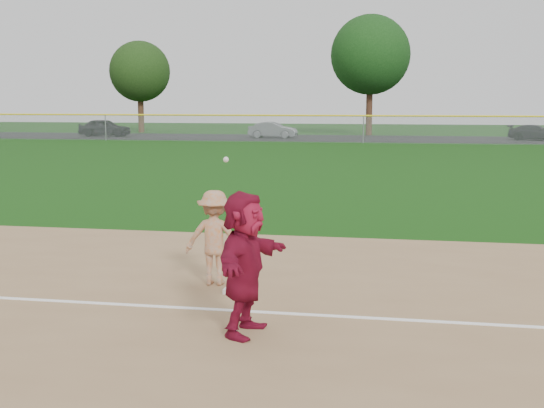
% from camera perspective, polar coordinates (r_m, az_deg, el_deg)
% --- Properties ---
extents(ground, '(160.00, 160.00, 0.00)m').
position_cam_1_polar(ground, '(11.07, -1.36, -7.84)').
color(ground, '#123F0C').
rests_on(ground, ground).
extents(foul_line, '(60.00, 0.10, 0.01)m').
position_cam_1_polar(foul_line, '(10.31, -2.25, -8.95)').
color(foul_line, white).
rests_on(foul_line, infield_dirt).
extents(parking_asphalt, '(120.00, 10.00, 0.01)m').
position_cam_1_polar(parking_asphalt, '(56.52, 7.89, 5.45)').
color(parking_asphalt, black).
rests_on(parking_asphalt, ground).
extents(first_base, '(0.37, 0.37, 0.08)m').
position_cam_1_polar(first_base, '(11.30, -3.04, -7.18)').
color(first_base, white).
rests_on(first_base, infield_dirt).
extents(base_runner, '(0.91, 1.88, 1.95)m').
position_cam_1_polar(base_runner, '(9.13, -2.30, -4.97)').
color(base_runner, maroon).
rests_on(base_runner, infield_dirt).
extents(car_left, '(4.48, 1.91, 1.51)m').
position_cam_1_polar(car_left, '(61.31, -13.81, 6.24)').
color(car_left, black).
rests_on(car_left, parking_asphalt).
extents(car_mid, '(4.06, 1.58, 1.32)m').
position_cam_1_polar(car_mid, '(56.86, 0.07, 6.22)').
color(car_mid, slate).
rests_on(car_mid, parking_asphalt).
extents(car_right, '(4.45, 2.97, 1.20)m').
position_cam_1_polar(car_right, '(57.35, 21.18, 5.59)').
color(car_right, black).
rests_on(car_right, parking_asphalt).
extents(first_base_play, '(1.07, 0.70, 2.22)m').
position_cam_1_polar(first_base_play, '(11.64, -4.80, -2.81)').
color(first_base_play, '#959598').
rests_on(first_base_play, infield_dirt).
extents(outfield_fence, '(110.00, 0.12, 110.00)m').
position_cam_1_polar(outfield_fence, '(50.45, 7.67, 7.29)').
color(outfield_fence, '#999EA0').
rests_on(outfield_fence, ground).
extents(tree_1, '(5.80, 5.80, 8.75)m').
position_cam_1_polar(tree_1, '(67.87, -11.00, 10.82)').
color(tree_1, '#3E2516').
rests_on(tree_1, ground).
extents(tree_2, '(7.00, 7.00, 10.58)m').
position_cam_1_polar(tree_2, '(62.06, 8.23, 12.24)').
color(tree_2, '#3C2215').
rests_on(tree_2, ground).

